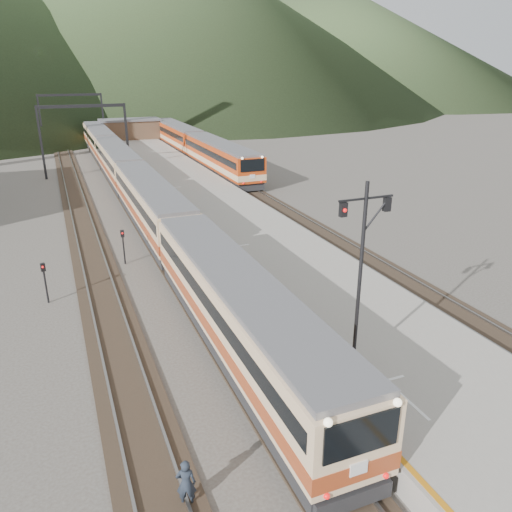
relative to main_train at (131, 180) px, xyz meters
name	(u,v)px	position (x,y,z in m)	size (l,w,h in m)	color
track_main	(136,204)	(0.00, -1.65, -1.87)	(2.60, 200.00, 0.23)	black
track_far	(79,209)	(-5.00, -1.65, -1.87)	(2.60, 200.00, 0.23)	black
track_second	(252,193)	(11.50, -1.65, -1.87)	(2.60, 200.00, 0.23)	black
platform	(201,199)	(5.60, -3.65, -1.44)	(8.00, 100.00, 1.00)	gray
gantry_near	(84,127)	(-2.85, 13.35, 3.65)	(9.55, 0.25, 8.00)	black
gantry_far	(71,110)	(-2.85, 38.35, 3.65)	(9.55, 0.25, 8.00)	black
station_shed	(130,129)	(5.60, 36.35, 0.63)	(9.40, 4.40, 3.10)	brown
hill_b	(125,1)	(30.00, 188.35, 35.56)	(220.00, 220.00, 75.00)	#304123
hill_c	(316,35)	(110.00, 168.35, 23.06)	(160.00, 160.00, 50.00)	#304123
main_train	(131,180)	(0.00, 0.00, 0.00)	(2.80, 76.72, 3.41)	#DBB589
second_train	(196,145)	(11.50, 18.84, 0.14)	(3.03, 41.22, 3.70)	#B73A11
signal_mast	(361,259)	(3.26, -33.06, 3.47)	(2.20, 0.21, 7.25)	black
short_signal_b	(123,242)	(-3.12, -16.30, -0.47)	(0.22, 0.16, 2.27)	black
short_signal_c	(45,278)	(-7.79, -20.48, -0.47)	(0.26, 0.22, 2.27)	black
worker	(186,483)	(-4.26, -36.20, -1.14)	(0.58, 0.38, 1.58)	#1F2632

